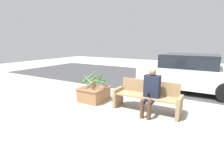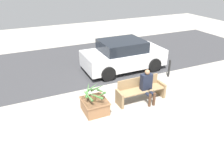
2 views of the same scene
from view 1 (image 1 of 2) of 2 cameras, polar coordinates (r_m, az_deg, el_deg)
ground_plane at (r=4.38m, az=7.16°, el=-12.12°), size 30.00×30.00×0.00m
road_surface at (r=9.42m, az=20.61°, el=1.11°), size 20.00×6.00×0.01m
bench at (r=4.96m, az=11.32°, el=-4.08°), size 1.85×0.53×0.84m
person_seated at (r=4.67m, az=12.56°, el=-1.91°), size 0.40×0.60×1.24m
planter_box at (r=5.79m, az=-5.90°, el=-3.04°), size 0.81×0.91×0.45m
potted_plant at (r=5.66m, az=-5.85°, el=1.84°), size 0.79×0.80×0.59m
parked_car at (r=7.45m, az=24.26°, el=3.23°), size 3.85×1.98×1.44m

